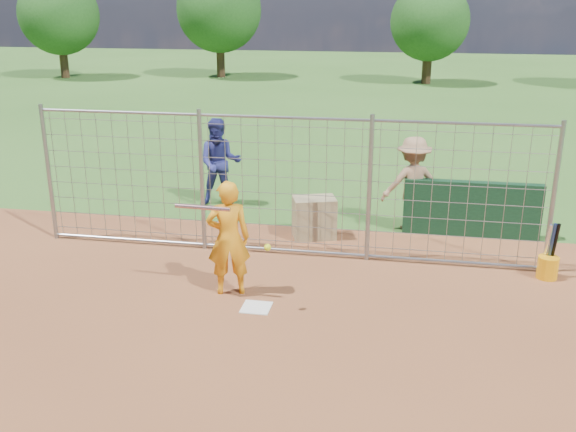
% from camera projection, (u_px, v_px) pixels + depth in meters
% --- Properties ---
extents(ground, '(100.00, 100.00, 0.00)m').
position_uv_depth(ground, '(259.00, 302.00, 9.82)').
color(ground, '#2D591E').
rests_on(ground, ground).
extents(infield_dirt, '(18.00, 18.00, 0.00)m').
position_uv_depth(infield_dirt, '(198.00, 422.00, 7.03)').
color(infield_dirt, brown).
rests_on(infield_dirt, ground).
extents(home_plate, '(0.43, 0.43, 0.02)m').
position_uv_depth(home_plate, '(256.00, 308.00, 9.63)').
color(home_plate, silver).
rests_on(home_plate, ground).
extents(dugout_wall, '(2.60, 0.20, 1.10)m').
position_uv_depth(dugout_wall, '(471.00, 209.00, 12.41)').
color(dugout_wall, '#11381E').
rests_on(dugout_wall, ground).
extents(batter, '(0.77, 0.62, 1.84)m').
position_uv_depth(batter, '(228.00, 238.00, 9.86)').
color(batter, orange).
rests_on(batter, ground).
extents(bystander_a, '(1.10, 0.95, 1.97)m').
position_uv_depth(bystander_a, '(220.00, 163.00, 14.14)').
color(bystander_a, navy).
rests_on(bystander_a, ground).
extents(bystander_c, '(1.37, 1.04, 1.88)m').
position_uv_depth(bystander_c, '(412.00, 184.00, 12.68)').
color(bystander_c, '#9B7454').
rests_on(bystander_c, ground).
extents(equipment_bin, '(0.93, 0.77, 0.80)m').
position_uv_depth(equipment_bin, '(314.00, 218.00, 12.39)').
color(equipment_bin, tan).
rests_on(equipment_bin, ground).
extents(equipment_in_play, '(1.53, 0.40, 0.53)m').
position_uv_depth(equipment_in_play, '(218.00, 217.00, 9.44)').
color(equipment_in_play, silver).
rests_on(equipment_in_play, ground).
extents(bucket_with_bats, '(0.34, 0.36, 0.97)m').
position_uv_depth(bucket_with_bats, '(548.00, 264.00, 10.60)').
color(bucket_with_bats, '#F49E0C').
rests_on(bucket_with_bats, ground).
extents(backstop_fence, '(9.08, 0.08, 2.60)m').
position_uv_depth(backstop_fence, '(284.00, 188.00, 11.28)').
color(backstop_fence, gray).
rests_on(backstop_fence, ground).
extents(tree_line, '(44.66, 6.72, 6.48)m').
position_uv_depth(tree_line, '(433.00, 13.00, 34.29)').
color(tree_line, '#3F2B19').
rests_on(tree_line, ground).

